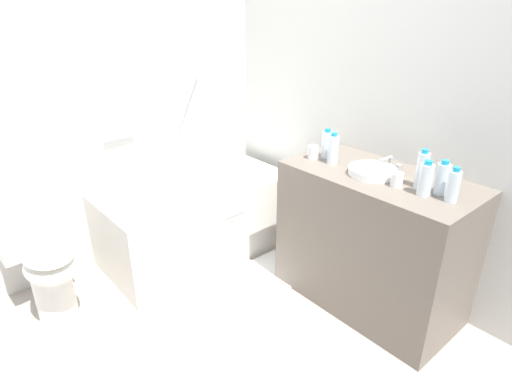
# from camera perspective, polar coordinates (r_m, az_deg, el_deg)

# --- Properties ---
(ground_plane) EXTENTS (3.90, 3.90, 0.00)m
(ground_plane) POSITION_cam_1_polar(r_m,az_deg,el_deg) (2.48, -6.99, -22.85)
(ground_plane) COLOR #9E9389
(wall_back_tiled) EXTENTS (3.30, 0.10, 2.39)m
(wall_back_tiled) POSITION_cam_1_polar(r_m,az_deg,el_deg) (3.10, -23.70, 10.66)
(wall_back_tiled) COLOR silver
(wall_back_tiled) RESTS_ON ground_plane
(wall_right_mirror) EXTENTS (0.10, 3.20, 2.39)m
(wall_right_mirror) POSITION_cam_1_polar(r_m,az_deg,el_deg) (2.86, 17.77, 10.56)
(wall_right_mirror) COLOR silver
(wall_right_mirror) RESTS_ON ground_plane
(bathtub) EXTENTS (1.42, 0.73, 1.34)m
(bathtub) POSITION_cam_1_polar(r_m,az_deg,el_deg) (3.29, -8.04, -3.23)
(bathtub) COLOR white
(bathtub) RESTS_ON ground_plane
(toilet) EXTENTS (0.40, 0.54, 0.71)m
(toilet) POSITION_cam_1_polar(r_m,az_deg,el_deg) (2.88, -26.72, -8.40)
(toilet) COLOR white
(toilet) RESTS_ON ground_plane
(vanity_counter) EXTENTS (0.58, 1.13, 0.90)m
(vanity_counter) POSITION_cam_1_polar(r_m,az_deg,el_deg) (2.76, 15.41, -6.43)
(vanity_counter) COLOR #6B6056
(vanity_counter) RESTS_ON ground_plane
(sink_basin) EXTENTS (0.28, 0.28, 0.04)m
(sink_basin) POSITION_cam_1_polar(r_m,az_deg,el_deg) (2.55, 15.52, 2.73)
(sink_basin) COLOR white
(sink_basin) RESTS_ON vanity_counter
(sink_faucet) EXTENTS (0.11, 0.15, 0.08)m
(sink_faucet) POSITION_cam_1_polar(r_m,az_deg,el_deg) (2.68, 17.64, 3.80)
(sink_faucet) COLOR #A2A2A7
(sink_faucet) RESTS_ON vanity_counter
(water_bottle_0) EXTENTS (0.06, 0.06, 0.22)m
(water_bottle_0) POSITION_cam_1_polar(r_m,az_deg,el_deg) (2.43, 21.59, 2.81)
(water_bottle_0) COLOR silver
(water_bottle_0) RESTS_ON vanity_counter
(water_bottle_1) EXTENTS (0.07, 0.07, 0.19)m
(water_bottle_1) POSITION_cam_1_polar(r_m,az_deg,el_deg) (2.75, 9.58, 6.37)
(water_bottle_1) COLOR silver
(water_bottle_1) RESTS_ON vanity_counter
(water_bottle_2) EXTENTS (0.07, 0.07, 0.19)m
(water_bottle_2) POSITION_cam_1_polar(r_m,az_deg,el_deg) (2.34, 22.01, 1.61)
(water_bottle_2) COLOR silver
(water_bottle_2) RESTS_ON vanity_counter
(water_bottle_3) EXTENTS (0.07, 0.07, 0.20)m
(water_bottle_3) POSITION_cam_1_polar(r_m,az_deg,el_deg) (2.66, 10.42, 5.72)
(water_bottle_3) COLOR silver
(water_bottle_3) RESTS_ON vanity_counter
(water_bottle_4) EXTENTS (0.06, 0.06, 0.18)m
(water_bottle_4) POSITION_cam_1_polar(r_m,az_deg,el_deg) (2.32, 25.19, 0.75)
(water_bottle_4) COLOR silver
(water_bottle_4) RESTS_ON vanity_counter
(water_bottle_5) EXTENTS (0.07, 0.07, 0.19)m
(water_bottle_5) POSITION_cam_1_polar(r_m,az_deg,el_deg) (2.39, 23.95, 1.68)
(water_bottle_5) COLOR silver
(water_bottle_5) RESTS_ON vanity_counter
(drinking_glass_0) EXTENTS (0.07, 0.07, 0.08)m
(drinking_glass_0) POSITION_cam_1_polar(r_m,az_deg,el_deg) (2.41, 18.57, 1.59)
(drinking_glass_0) COLOR white
(drinking_glass_0) RESTS_ON vanity_counter
(drinking_glass_1) EXTENTS (0.07, 0.07, 0.09)m
(drinking_glass_1) POSITION_cam_1_polar(r_m,az_deg,el_deg) (2.74, 7.77, 5.38)
(drinking_glass_1) COLOR white
(drinking_glass_1) RESTS_ON vanity_counter
(bath_mat) EXTENTS (0.64, 0.43, 0.01)m
(bath_mat) POSITION_cam_1_polar(r_m,az_deg,el_deg) (3.09, 0.83, -11.60)
(bath_mat) COLOR white
(bath_mat) RESTS_ON ground_plane
(toilet_paper_roll) EXTENTS (0.11, 0.11, 0.11)m
(toilet_paper_roll) POSITION_cam_1_polar(r_m,az_deg,el_deg) (2.93, -29.57, -16.33)
(toilet_paper_roll) COLOR white
(toilet_paper_roll) RESTS_ON ground_plane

